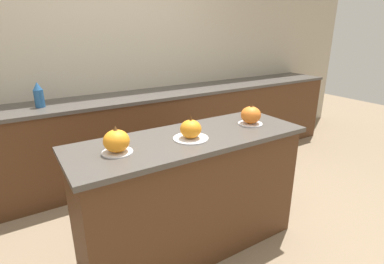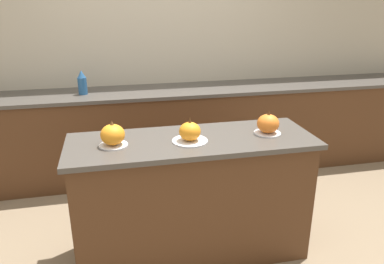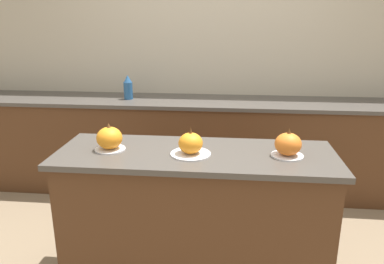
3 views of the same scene
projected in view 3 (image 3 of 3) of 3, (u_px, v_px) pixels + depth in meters
name	position (u px, v px, depth m)	size (l,w,h in m)	color
wall_back	(211.00, 62.00, 3.79)	(8.00, 0.06, 2.50)	#B2A893
kitchen_island	(195.00, 219.00, 2.38)	(1.68, 0.60, 0.91)	#4C2D19
back_counter	(208.00, 146.00, 3.71)	(6.00, 0.60, 0.93)	#4C2D19
pumpkin_cake_left	(109.00, 139.00, 2.27)	(0.19, 0.19, 0.17)	silver
pumpkin_cake_center	(191.00, 145.00, 2.19)	(0.24, 0.24, 0.17)	silver
pumpkin_cake_right	(288.00, 145.00, 2.16)	(0.19, 0.19, 0.17)	silver
bottle_tall	(128.00, 88.00, 3.60)	(0.09, 0.09, 0.23)	#235184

